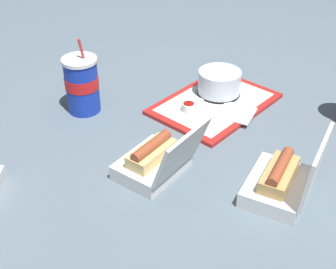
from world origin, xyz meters
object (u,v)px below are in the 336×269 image
(clamshell_hotdog_back, at_px, (282,181))
(cake_container, at_px, (219,83))
(clamshell_hotdog_right, at_px, (155,160))
(ketchup_cup, at_px, (189,107))
(plastic_fork, at_px, (195,101))
(food_tray, at_px, (215,104))
(soda_cup_corner, at_px, (82,84))

(clamshell_hotdog_back, bearing_deg, cake_container, 51.20)
(clamshell_hotdog_right, bearing_deg, ketchup_cup, 19.94)
(plastic_fork, bearing_deg, ketchup_cup, -140.49)
(food_tray, bearing_deg, soda_cup_corner, 132.08)
(plastic_fork, height_order, clamshell_hotdog_right, clamshell_hotdog_right)
(ketchup_cup, bearing_deg, soda_cup_corner, 123.77)
(food_tray, xyz_separation_m, plastic_fork, (-0.04, 0.05, 0.01))
(cake_container, bearing_deg, clamshell_hotdog_back, -128.80)
(food_tray, height_order, clamshell_hotdog_back, clamshell_hotdog_back)
(food_tray, bearing_deg, clamshell_hotdog_back, -125.10)
(plastic_fork, bearing_deg, clamshell_hotdog_right, -136.28)
(cake_container, height_order, clamshell_hotdog_right, clamshell_hotdog_right)
(cake_container, height_order, plastic_fork, cake_container)
(ketchup_cup, bearing_deg, food_tray, -19.88)
(plastic_fork, xyz_separation_m, clamshell_hotdog_back, (-0.20, -0.39, 0.03))
(plastic_fork, bearing_deg, soda_cup_corner, 156.90)
(plastic_fork, relative_size, clamshell_hotdog_back, 0.54)
(cake_container, distance_m, plastic_fork, 0.10)
(food_tray, relative_size, ketchup_cup, 9.63)
(food_tray, bearing_deg, cake_container, 20.99)
(cake_container, xyz_separation_m, clamshell_hotdog_back, (-0.29, -0.37, -0.01))
(soda_cup_corner, bearing_deg, food_tray, -47.92)
(ketchup_cup, relative_size, clamshell_hotdog_right, 0.22)
(ketchup_cup, height_order, clamshell_hotdog_right, clamshell_hotdog_right)
(cake_container, height_order, ketchup_cup, cake_container)
(food_tray, xyz_separation_m, cake_container, (0.05, 0.02, 0.04))
(ketchup_cup, relative_size, plastic_fork, 0.36)
(clamshell_hotdog_back, xyz_separation_m, soda_cup_corner, (-0.02, 0.64, 0.05))
(food_tray, xyz_separation_m, soda_cup_corner, (-0.27, 0.30, 0.08))
(ketchup_cup, xyz_separation_m, plastic_fork, (0.05, 0.01, -0.01))
(clamshell_hotdog_back, distance_m, clamshell_hotdog_right, 0.31)
(food_tray, height_order, clamshell_hotdog_right, clamshell_hotdog_right)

